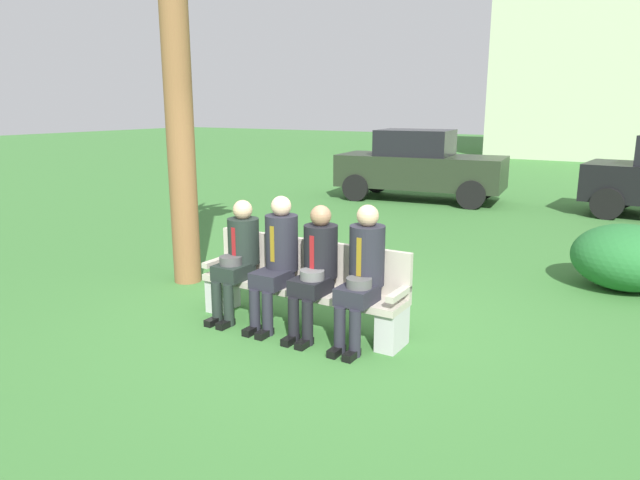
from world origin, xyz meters
TOP-DOWN VIEW (x-y plane):
  - ground_plane at (0.00, 0.00)m, footprint 80.00×80.00m
  - park_bench at (-0.10, -0.17)m, footprint 2.28×0.44m
  - seated_man_leftmost at (-0.83, -0.30)m, footprint 0.34×0.72m
  - seated_man_centerleft at (-0.33, -0.29)m, footprint 0.34×0.72m
  - seated_man_centerright at (0.14, -0.30)m, footprint 0.34×0.72m
  - seated_man_rightmost at (0.66, -0.30)m, footprint 0.34×0.72m
  - shrub_near_bench at (2.70, 2.94)m, footprint 1.32×1.21m
  - parked_car_near at (-2.13, 8.18)m, footprint 4.05×2.07m

SIDE VIEW (x-z plane):
  - ground_plane at x=0.00m, z-range 0.00..0.00m
  - shrub_near_bench at x=2.70m, z-range 0.00..0.82m
  - park_bench at x=-0.10m, z-range -0.02..0.88m
  - seated_man_leftmost at x=-0.83m, z-range 0.07..1.35m
  - seated_man_centerright at x=0.14m, z-range 0.07..1.38m
  - seated_man_rightmost at x=0.66m, z-range 0.07..1.43m
  - seated_man_centerleft at x=-0.33m, z-range 0.08..1.44m
  - parked_car_near at x=-2.13m, z-range 0.00..1.68m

